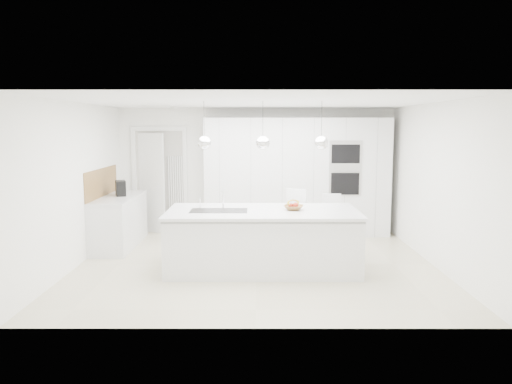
{
  "coord_description": "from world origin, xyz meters",
  "views": [
    {
      "loc": [
        0.01,
        -7.57,
        2.14
      ],
      "look_at": [
        0.0,
        0.3,
        1.1
      ],
      "focal_mm": 35.0,
      "sensor_mm": 36.0,
      "label": 1
    }
  ],
  "objects_px": {
    "fruit_bowl": "(294,208)",
    "bar_stool_left": "(297,224)",
    "island_base": "(263,242)",
    "bar_stool_right": "(332,224)",
    "espresso_machine": "(121,188)"
  },
  "relations": [
    {
      "from": "island_base",
      "to": "bar_stool_right",
      "type": "bearing_deg",
      "value": 39.49
    },
    {
      "from": "bar_stool_left",
      "to": "bar_stool_right",
      "type": "relative_size",
      "value": 1.1
    },
    {
      "from": "bar_stool_left",
      "to": "bar_stool_right",
      "type": "distance_m",
      "value": 0.64
    },
    {
      "from": "fruit_bowl",
      "to": "bar_stool_left",
      "type": "xyz_separation_m",
      "value": [
        0.11,
        0.73,
        -0.39
      ]
    },
    {
      "from": "bar_stool_right",
      "to": "island_base",
      "type": "bearing_deg",
      "value": -140.69
    },
    {
      "from": "island_base",
      "to": "espresso_machine",
      "type": "distance_m",
      "value": 3.05
    },
    {
      "from": "bar_stool_left",
      "to": "bar_stool_right",
      "type": "height_order",
      "value": "bar_stool_left"
    },
    {
      "from": "fruit_bowl",
      "to": "bar_stool_right",
      "type": "relative_size",
      "value": 0.29
    },
    {
      "from": "island_base",
      "to": "bar_stool_left",
      "type": "height_order",
      "value": "bar_stool_left"
    },
    {
      "from": "fruit_bowl",
      "to": "espresso_machine",
      "type": "xyz_separation_m",
      "value": [
        -2.99,
        1.52,
        0.1
      ]
    },
    {
      "from": "fruit_bowl",
      "to": "bar_stool_left",
      "type": "distance_m",
      "value": 0.83
    },
    {
      "from": "fruit_bowl",
      "to": "island_base",
      "type": "bearing_deg",
      "value": -171.47
    },
    {
      "from": "island_base",
      "to": "bar_stool_right",
      "type": "relative_size",
      "value": 2.81
    },
    {
      "from": "bar_stool_left",
      "to": "island_base",
      "type": "bearing_deg",
      "value": -104.89
    },
    {
      "from": "island_base",
      "to": "bar_stool_right",
      "type": "distance_m",
      "value": 1.54
    }
  ]
}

